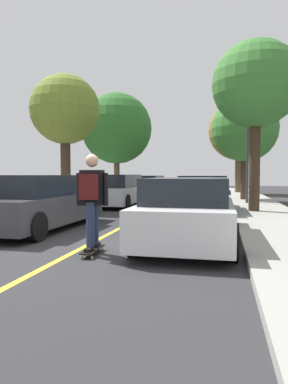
{
  "coord_description": "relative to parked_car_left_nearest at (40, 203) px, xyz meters",
  "views": [
    {
      "loc": [
        2.65,
        -6.46,
        1.42
      ],
      "look_at": [
        0.18,
        4.6,
        0.86
      ],
      "focal_mm": 32.99,
      "sensor_mm": 36.0,
      "label": 1
    }
  ],
  "objects": [
    {
      "name": "street_tree_right_nearest",
      "position": [
        5.72,
        4.66,
        3.83
      ],
      "size": [
        3.03,
        3.03,
        5.95
      ],
      "color": "#3D2D1E",
      "rests_on": "sidewalk_right"
    },
    {
      "name": "street_tree_right_far",
      "position": [
        5.72,
        18.35,
        3.93
      ],
      "size": [
        4.33,
        4.33,
        6.67
      ],
      "color": "brown",
      "rests_on": "sidewalk_right"
    },
    {
      "name": "parked_car_left_near",
      "position": [
        0.0,
        6.83,
        0.01
      ],
      "size": [
        1.93,
        4.53,
        1.43
      ],
      "color": "#B7B7BC",
      "rests_on": "ground"
    },
    {
      "name": "ground",
      "position": [
        1.98,
        -1.87,
        -0.7
      ],
      "size": [
        80.0,
        80.0,
        0.0
      ],
      "primitive_type": "plane",
      "color": "#2D2D30"
    },
    {
      "name": "street_tree_right_near",
      "position": [
        5.72,
        10.73,
        3.09
      ],
      "size": [
        3.43,
        3.43,
        5.39
      ],
      "color": "#3D2D1E",
      "rests_on": "sidewalk_right"
    },
    {
      "name": "center_line",
      "position": [
        1.98,
        2.13,
        -0.69
      ],
      "size": [
        0.12,
        39.2,
        0.01
      ],
      "primitive_type": "cube",
      "color": "gold",
      "rests_on": "ground"
    },
    {
      "name": "streetlamp",
      "position": [
        5.72,
        8.28,
        2.93
      ],
      "size": [
        0.36,
        0.24,
        6.16
      ],
      "color": "#38383D",
      "rests_on": "sidewalk_right"
    },
    {
      "name": "parked_car_left_far",
      "position": [
        0.0,
        13.28,
        -0.04
      ],
      "size": [
        2.13,
        4.74,
        1.36
      ],
      "color": "#B7B7BC",
      "rests_on": "ground"
    },
    {
      "name": "parked_car_right_near",
      "position": [
        3.97,
        4.74,
        0.0
      ],
      "size": [
        1.92,
        4.53,
        1.38
      ],
      "color": "navy",
      "rests_on": "ground"
    },
    {
      "name": "skateboard",
      "position": [
        2.38,
        -2.46,
        -0.61
      ],
      "size": [
        0.28,
        0.85,
        0.1
      ],
      "color": "black",
      "rests_on": "ground"
    },
    {
      "name": "skateboarder",
      "position": [
        2.38,
        -2.49,
        0.36
      ],
      "size": [
        0.58,
        0.71,
        1.68
      ],
      "color": "black",
      "rests_on": "skateboard"
    },
    {
      "name": "street_tree_left_nearest",
      "position": [
        -1.76,
        5.3,
        3.37
      ],
      "size": [
        2.86,
        2.86,
        5.41
      ],
      "color": "#3D2D1E",
      "rests_on": "sidewalk_left"
    },
    {
      "name": "street_tree_left_near",
      "position": [
        -1.76,
        12.55,
        3.55
      ],
      "size": [
        4.32,
        4.32,
        6.28
      ],
      "color": "brown",
      "rests_on": "sidewalk_left"
    },
    {
      "name": "parked_car_left_nearest",
      "position": [
        0.0,
        0.0,
        0.0
      ],
      "size": [
        1.84,
        4.64,
        1.41
      ],
      "color": "#38383D",
      "rests_on": "ground"
    },
    {
      "name": "parked_car_right_nearest",
      "position": [
        3.97,
        -0.88,
        -0.02
      ],
      "size": [
        1.86,
        4.62,
        1.35
      ],
      "color": "white",
      "rests_on": "ground"
    }
  ]
}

